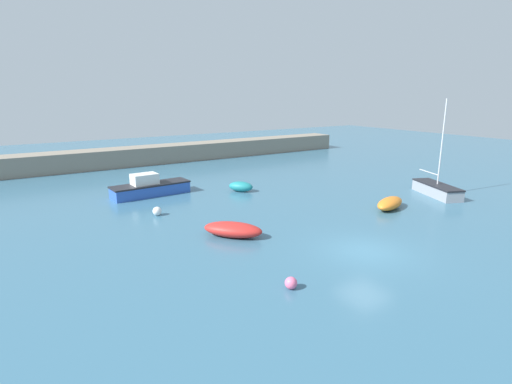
{
  "coord_description": "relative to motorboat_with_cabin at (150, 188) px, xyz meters",
  "views": [
    {
      "loc": [
        -15.12,
        -13.07,
        7.91
      ],
      "look_at": [
        0.17,
        10.78,
        0.87
      ],
      "focal_mm": 28.0,
      "sensor_mm": 36.0,
      "label": 1
    }
  ],
  "objects": [
    {
      "name": "ground_plane",
      "position": [
        5.62,
        -17.39,
        -0.73
      ],
      "size": [
        120.0,
        120.0,
        0.2
      ],
      "primitive_type": "cube",
      "color": "#38667F"
    },
    {
      "name": "sailboat_tall_mast",
      "position": [
        19.13,
        -12.36,
        -0.12
      ],
      "size": [
        3.22,
        4.92,
        7.52
      ],
      "rotation": [
        0.0,
        0.0,
        4.31
      ],
      "color": "gray",
      "rests_on": "ground_plane"
    },
    {
      "name": "mooring_buoy_white",
      "position": [
        -1.33,
        -5.54,
        -0.34
      ],
      "size": [
        0.59,
        0.59,
        0.59
      ],
      "primitive_type": "sphere",
      "color": "white",
      "rests_on": "ground_plane"
    },
    {
      "name": "dinghy_near_pier",
      "position": [
        6.75,
        -2.79,
        -0.22
      ],
      "size": [
        2.12,
        2.31,
        0.83
      ],
      "rotation": [
        0.0,
        0.0,
        2.22
      ],
      "color": "teal",
      "rests_on": "ground_plane"
    },
    {
      "name": "motorboat_with_cabin",
      "position": [
        0.0,
        0.0,
        0.0
      ],
      "size": [
        6.25,
        2.29,
        1.79
      ],
      "rotation": [
        0.0,
        0.0,
        0.07
      ],
      "color": "#2D56B7",
      "rests_on": "ground_plane"
    },
    {
      "name": "rowboat_blue_near",
      "position": [
        0.92,
        -11.79,
        -0.21
      ],
      "size": [
        3.34,
        3.51,
        0.84
      ],
      "rotation": [
        0.0,
        0.0,
        5.44
      ],
      "color": "red",
      "rests_on": "ground_plane"
    },
    {
      "name": "harbor_breakwater",
      "position": [
        5.62,
        14.57,
        0.36
      ],
      "size": [
        50.98,
        3.2,
        1.98
      ],
      "primitive_type": "cube",
      "color": "gray",
      "rests_on": "ground_plane"
    },
    {
      "name": "mooring_buoy_pink",
      "position": [
        -0.11,
        -18.51,
        -0.37
      ],
      "size": [
        0.53,
        0.53,
        0.53
      ],
      "primitive_type": "sphere",
      "color": "#EA668C",
      "rests_on": "ground_plane"
    },
    {
      "name": "rowboat_white_midwater",
      "position": [
        12.94,
        -12.86,
        -0.23
      ],
      "size": [
        3.41,
        2.23,
        0.81
      ],
      "rotation": [
        0.0,
        0.0,
        0.32
      ],
      "color": "orange",
      "rests_on": "ground_plane"
    }
  ]
}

